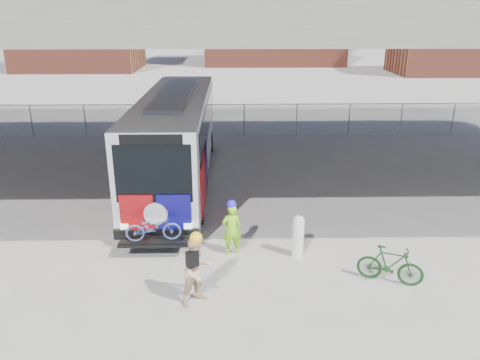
{
  "coord_description": "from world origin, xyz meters",
  "views": [
    {
      "loc": [
        0.25,
        -14.13,
        6.75
      ],
      "look_at": [
        0.53,
        0.09,
        1.6
      ],
      "focal_mm": 35.0,
      "sensor_mm": 36.0,
      "label": 1
    }
  ],
  "objects_px": {
    "bus": "(176,131)",
    "bike_parked": "(390,265)",
    "cyclist_tan": "(197,270)",
    "cyclist_hivis": "(232,228)",
    "bollard": "(298,235)"
  },
  "relations": [
    {
      "from": "cyclist_tan",
      "to": "bike_parked",
      "type": "relative_size",
      "value": 1.12
    },
    {
      "from": "bus",
      "to": "cyclist_hivis",
      "type": "distance_m",
      "value": 7.0
    },
    {
      "from": "bollard",
      "to": "cyclist_tan",
      "type": "height_order",
      "value": "cyclist_tan"
    },
    {
      "from": "bus",
      "to": "cyclist_hivis",
      "type": "height_order",
      "value": "bus"
    },
    {
      "from": "cyclist_hivis",
      "to": "bike_parked",
      "type": "distance_m",
      "value": 4.46
    },
    {
      "from": "cyclist_hivis",
      "to": "cyclist_tan",
      "type": "relative_size",
      "value": 0.89
    },
    {
      "from": "cyclist_tan",
      "to": "bus",
      "type": "bearing_deg",
      "value": 60.62
    },
    {
      "from": "cyclist_hivis",
      "to": "bike_parked",
      "type": "xyz_separation_m",
      "value": [
        4.14,
        -1.64,
        -0.31
      ]
    },
    {
      "from": "bollard",
      "to": "bike_parked",
      "type": "xyz_separation_m",
      "value": [
        2.23,
        -1.45,
        -0.18
      ]
    },
    {
      "from": "bus",
      "to": "bollard",
      "type": "height_order",
      "value": "bus"
    },
    {
      "from": "bus",
      "to": "cyclist_hivis",
      "type": "relative_size",
      "value": 7.58
    },
    {
      "from": "bollard",
      "to": "cyclist_hivis",
      "type": "height_order",
      "value": "cyclist_hivis"
    },
    {
      "from": "bollard",
      "to": "cyclist_hivis",
      "type": "bearing_deg",
      "value": 174.09
    },
    {
      "from": "cyclist_tan",
      "to": "bike_parked",
      "type": "bearing_deg",
      "value": -29.11
    },
    {
      "from": "bus",
      "to": "bike_parked",
      "type": "relative_size",
      "value": 7.59
    }
  ]
}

